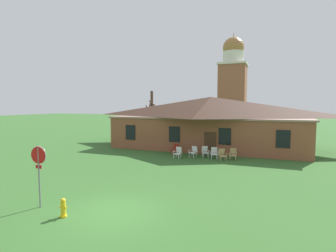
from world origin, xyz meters
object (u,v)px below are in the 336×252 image
object	(u,v)px
lawn_chair_near_door	(178,152)
lawn_chair_under_eave	(233,154)
lawn_chair_left_end	(194,151)
stop_sign	(39,164)
lawn_chair_by_porch	(176,149)
lawn_chair_far_side	(222,154)
lawn_chair_middle	(205,151)
fire_hydrant	(63,208)
lawn_chair_right_end	(214,153)

from	to	relation	value
lawn_chair_near_door	lawn_chair_under_eave	size ratio (longest dim) A/B	1.00
lawn_chair_left_end	stop_sign	bearing A→B (deg)	-103.75
lawn_chair_near_door	lawn_chair_left_end	xyz separation A→B (m)	(1.13, 0.95, 0.00)
lawn_chair_by_porch	lawn_chair_far_side	bearing A→B (deg)	-13.50
lawn_chair_near_door	lawn_chair_middle	bearing A→B (deg)	31.01
lawn_chair_by_porch	fire_hydrant	distance (m)	14.62
lawn_chair_middle	fire_hydrant	xyz separation A→B (m)	(-2.53, -14.32, -0.12)
lawn_chair_right_end	lawn_chair_far_side	world-z (taller)	same
lawn_chair_near_door	lawn_chair_left_end	world-z (taller)	same
lawn_chair_right_end	lawn_chair_under_eave	xyz separation A→B (m)	(1.56, 0.13, 0.00)
lawn_chair_middle	fire_hydrant	size ratio (longest dim) A/B	1.21
stop_sign	lawn_chair_under_eave	size ratio (longest dim) A/B	2.89
lawn_chair_near_door	lawn_chair_far_side	xyz separation A→B (m)	(3.73, 0.47, 0.00)
stop_sign	fire_hydrant	size ratio (longest dim) A/B	3.51
lawn_chair_right_end	lawn_chair_far_side	bearing A→B (deg)	-31.43
lawn_chair_near_door	lawn_chair_far_side	world-z (taller)	same
lawn_chair_right_end	lawn_chair_left_end	bearing A→B (deg)	179.34
lawn_chair_by_porch	lawn_chair_middle	xyz separation A→B (m)	(2.87, -0.29, 0.00)
lawn_chair_middle	lawn_chair_near_door	bearing A→B (deg)	-148.99
lawn_chair_by_porch	lawn_chair_near_door	bearing A→B (deg)	-63.40
lawn_chair_far_side	lawn_chair_under_eave	world-z (taller)	same
lawn_chair_by_porch	lawn_chair_left_end	distance (m)	2.00
lawn_chair_middle	fire_hydrant	world-z (taller)	lawn_chair_middle
lawn_chair_by_porch	fire_hydrant	world-z (taller)	lawn_chair_by_porch
lawn_chair_middle	lawn_chair_right_end	bearing A→B (deg)	-20.23
lawn_chair_by_porch	lawn_chair_left_end	xyz separation A→B (m)	(1.90, -0.60, 0.00)
lawn_chair_middle	lawn_chair_right_end	size ratio (longest dim) A/B	1.00
lawn_chair_right_end	lawn_chair_under_eave	bearing A→B (deg)	4.75
lawn_chair_by_porch	lawn_chair_right_end	world-z (taller)	same
lawn_chair_right_end	lawn_chair_far_side	xyz separation A→B (m)	(0.76, -0.46, 0.00)
stop_sign	lawn_chair_under_eave	xyz separation A→B (m)	(6.72, 13.67, -1.47)
lawn_chair_middle	lawn_chair_far_side	distance (m)	1.82
lawn_chair_by_porch	fire_hydrant	size ratio (longest dim) A/B	1.21
stop_sign	lawn_chair_right_end	world-z (taller)	stop_sign
lawn_chair_under_eave	fire_hydrant	distance (m)	14.98
lawn_chair_far_side	fire_hydrant	size ratio (longest dim) A/B	1.21
lawn_chair_right_end	lawn_chair_under_eave	size ratio (longest dim) A/B	1.00
lawn_chair_far_side	lawn_chair_under_eave	xyz separation A→B (m)	(0.80, 0.59, 0.00)
lawn_chair_near_door	lawn_chair_middle	distance (m)	2.44
stop_sign	lawn_chair_left_end	world-z (taller)	stop_sign
lawn_chair_left_end	lawn_chair_under_eave	xyz separation A→B (m)	(3.40, 0.11, 0.00)
fire_hydrant	lawn_chair_far_side	bearing A→B (deg)	72.87
stop_sign	lawn_chair_middle	world-z (taller)	stop_sign
lawn_chair_left_end	lawn_chair_by_porch	bearing A→B (deg)	162.61
lawn_chair_near_door	lawn_chair_under_eave	bearing A→B (deg)	13.20
lawn_chair_by_porch	lawn_chair_middle	distance (m)	2.88
lawn_chair_near_door	lawn_chair_right_end	world-z (taller)	same
lawn_chair_far_side	lawn_chair_by_porch	bearing A→B (deg)	166.50
lawn_chair_right_end	lawn_chair_under_eave	world-z (taller)	same
lawn_chair_left_end	lawn_chair_under_eave	distance (m)	3.41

